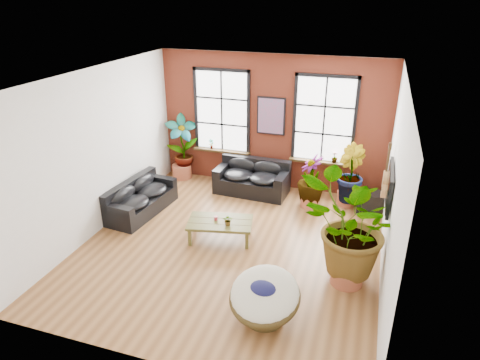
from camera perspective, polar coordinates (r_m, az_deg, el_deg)
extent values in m
cube|color=brown|center=(9.09, -1.18, -8.75)|extent=(6.00, 6.50, 0.02)
cube|color=white|center=(7.77, -1.40, 13.63)|extent=(6.00, 6.50, 0.02)
cube|color=#541E13|center=(11.23, 4.22, 7.63)|extent=(6.00, 0.02, 3.50)
cube|color=silver|center=(5.66, -12.33, -10.63)|extent=(6.00, 0.02, 3.50)
cube|color=silver|center=(9.63, -18.50, 3.58)|extent=(0.02, 6.50, 3.50)
cube|color=silver|center=(7.89, 19.86, -1.13)|extent=(0.02, 6.50, 3.50)
cube|color=white|center=(11.50, -2.45, 9.10)|extent=(1.40, 0.02, 2.10)
cube|color=black|center=(11.76, -2.47, 3.93)|extent=(1.60, 0.22, 0.06)
cube|color=white|center=(10.89, 11.14, 7.81)|extent=(1.40, 0.02, 2.10)
cube|color=black|center=(11.17, 10.66, 2.40)|extent=(1.60, 0.22, 0.06)
cube|color=black|center=(11.23, 1.57, -0.68)|extent=(1.92, 1.00, 0.43)
cube|color=black|center=(11.36, 2.17, 1.98)|extent=(1.89, 0.31, 0.44)
cube|color=black|center=(11.38, -2.35, 1.42)|extent=(0.27, 0.92, 0.22)
cube|color=black|center=(10.88, 5.70, 0.23)|extent=(0.27, 0.92, 0.22)
ellipsoid|color=black|center=(11.19, -0.23, 0.76)|extent=(0.82, 0.80, 0.24)
ellipsoid|color=black|center=(11.36, 0.24, 1.98)|extent=(0.80, 0.28, 0.42)
ellipsoid|color=black|center=(10.98, 3.26, 0.24)|extent=(0.82, 0.80, 0.24)
ellipsoid|color=black|center=(11.15, 3.69, 1.49)|extent=(0.80, 0.28, 0.42)
cube|color=black|center=(10.54, -12.94, -3.25)|extent=(1.01, 2.02, 0.38)
cube|color=black|center=(10.54, -14.49, -1.06)|extent=(0.40, 1.96, 0.39)
cube|color=black|center=(9.81, -16.07, -3.85)|extent=(0.83, 0.28, 0.20)
cube|color=black|center=(11.05, -10.45, -0.03)|extent=(0.83, 0.28, 0.20)
ellipsoid|color=black|center=(10.13, -14.13, -2.97)|extent=(0.77, 0.92, 0.22)
ellipsoid|color=black|center=(10.21, -15.27, -2.01)|extent=(0.30, 0.87, 0.37)
ellipsoid|color=black|center=(10.68, -11.66, -1.27)|extent=(0.77, 0.92, 0.22)
ellipsoid|color=black|center=(10.75, -12.75, -0.37)|extent=(0.30, 0.87, 0.37)
cube|color=#4A461A|center=(9.10, -2.67, -5.67)|extent=(1.48, 1.04, 0.06)
cube|color=black|center=(8.98, -2.79, -5.91)|extent=(1.32, 0.29, 0.00)
cube|color=black|center=(9.20, -2.56, -5.12)|extent=(1.32, 0.29, 0.00)
cube|color=#4A461A|center=(9.05, -6.71, -7.61)|extent=(0.08, 0.08, 0.38)
cube|color=#4A461A|center=(8.89, 0.93, -8.07)|extent=(0.08, 0.08, 0.38)
cube|color=#4A461A|center=(9.57, -5.95, -5.69)|extent=(0.08, 0.08, 0.38)
cube|color=#4A461A|center=(9.42, 1.25, -6.07)|extent=(0.08, 0.08, 0.38)
cylinder|color=#B72D39|center=(9.12, -3.24, -5.10)|extent=(0.09, 0.09, 0.09)
cylinder|color=#463719|center=(7.27, 3.24, -17.14)|extent=(0.73, 0.73, 0.26)
torus|color=#463719|center=(7.07, 3.30, -15.25)|extent=(1.26, 1.26, 0.52)
ellipsoid|color=beige|center=(7.03, 3.31, -14.83)|extent=(1.22, 1.28, 0.71)
ellipsoid|color=#14143F|center=(6.91, 3.17, -14.25)|extent=(0.48, 0.40, 0.20)
cube|color=black|center=(11.10, 4.16, 8.52)|extent=(0.74, 0.04, 0.98)
cube|color=#0C7F8C|center=(11.08, 4.12, 8.48)|extent=(0.66, 0.02, 0.90)
cube|color=black|center=(8.20, 19.33, -0.85)|extent=(0.06, 1.25, 0.72)
cube|color=black|center=(8.20, 19.09, -0.82)|extent=(0.01, 1.15, 0.62)
cylinder|color=#B27F4C|center=(9.37, 18.62, -1.12)|extent=(0.09, 0.38, 0.38)
cylinder|color=#B27F4C|center=(9.27, 18.82, 0.28)|extent=(0.09, 0.30, 0.30)
cylinder|color=black|center=(9.37, 18.59, -1.11)|extent=(0.09, 0.11, 0.11)
cube|color=black|center=(9.13, 19.13, 2.41)|extent=(0.04, 0.05, 0.55)
cube|color=black|center=(9.03, 19.40, 4.29)|extent=(0.06, 0.06, 0.14)
cube|color=black|center=(10.76, 16.97, -2.80)|extent=(0.60, 0.50, 0.49)
cylinder|color=#A85337|center=(12.25, -7.74, 1.19)|extent=(0.64, 0.64, 0.39)
cylinder|color=#A85337|center=(10.96, 14.05, -2.33)|extent=(0.58, 0.58, 0.35)
cylinder|color=#A85337|center=(8.17, 14.07, -11.92)|extent=(0.60, 0.60, 0.43)
cylinder|color=#A85337|center=(10.68, 9.28, -2.68)|extent=(0.56, 0.56, 0.33)
imported|color=#245416|center=(11.98, -7.71, 4.70)|extent=(1.06, 0.96, 1.67)
imported|color=#245416|center=(10.65, 14.35, 0.86)|extent=(0.90, 0.97, 1.41)
imported|color=#245416|center=(7.73, 14.62, -6.41)|extent=(2.23, 2.24, 1.88)
imported|color=#245416|center=(10.46, 9.50, 0.14)|extent=(0.87, 0.87, 1.19)
imported|color=#245416|center=(8.89, -1.60, -5.38)|extent=(0.24, 0.22, 0.23)
imported|color=#245416|center=(11.81, -3.86, 4.83)|extent=(0.17, 0.17, 0.27)
imported|color=#245416|center=(11.07, 12.51, 2.97)|extent=(0.19, 0.19, 0.27)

